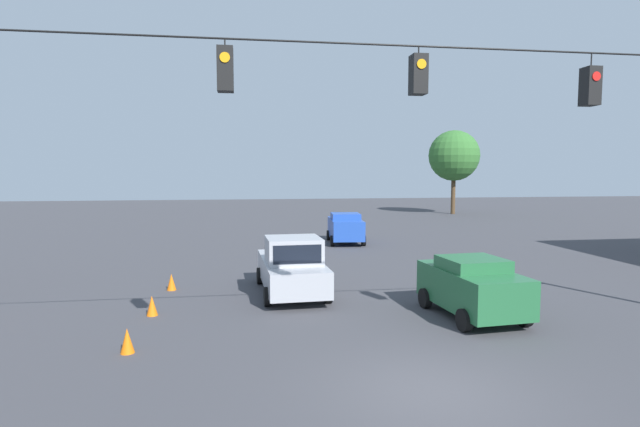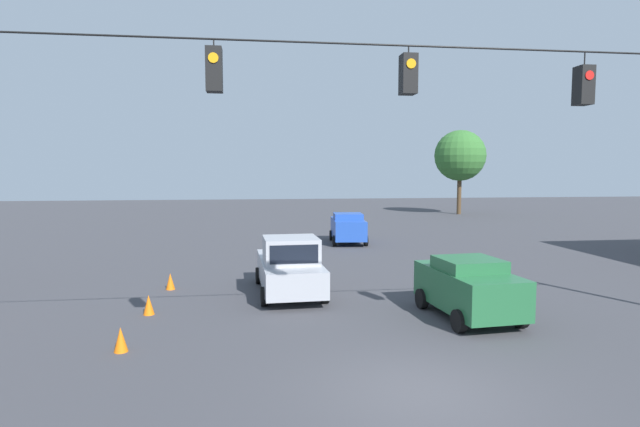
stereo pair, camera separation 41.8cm
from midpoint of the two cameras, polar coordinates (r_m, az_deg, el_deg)
ground_plane at (r=10.84m, az=12.43°, el=-19.42°), size 140.00×140.00×0.00m
overhead_signal_span at (r=10.87m, az=10.97°, el=7.02°), size 23.34×0.38×8.04m
sedan_blue_oncoming_deep at (r=30.83m, az=3.60°, el=-1.61°), size 2.34×4.11×1.84m
sedan_green_crossing_near at (r=15.95m, az=17.32°, el=-7.99°), size 2.37×3.96×1.82m
pickup_truck_silver_withflow_mid at (r=18.16m, az=-2.86°, el=-6.12°), size 2.43×5.26×2.12m
traffic_cone_nearest at (r=13.48m, az=-20.98°, el=-13.29°), size 0.34×0.34×0.62m
traffic_cone_second at (r=16.49m, az=-18.30°, el=-9.88°), size 0.34×0.34×0.62m
traffic_cone_third at (r=19.64m, az=-16.15°, el=-7.46°), size 0.34×0.34×0.62m
tree_horizon_left at (r=53.43m, az=15.93°, el=6.37°), size 5.19×5.19×8.63m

